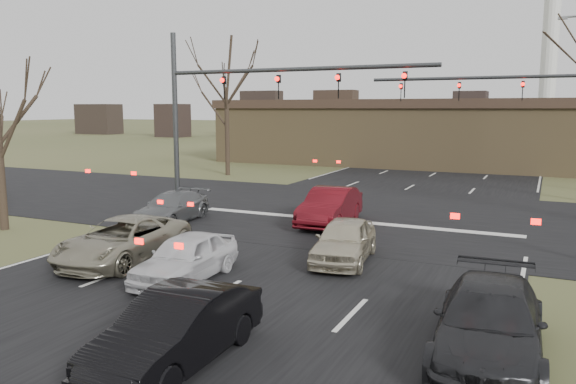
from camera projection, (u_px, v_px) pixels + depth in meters
name	position (u px, v px, depth m)	size (l,w,h in m)	color
ground	(139.00, 338.00, 11.36)	(360.00, 360.00, 0.00)	#454C28
road_main	(481.00, 148.00, 65.12)	(14.00, 300.00, 0.02)	black
road_cross	(363.00, 213.00, 24.80)	(200.00, 14.00, 0.02)	black
building	(477.00, 133.00, 44.18)	(42.40, 10.40, 5.30)	olive
mast_arm_near	(236.00, 98.00, 24.45)	(12.12, 0.24, 8.00)	#383A3D
mast_arm_far	(529.00, 100.00, 28.64)	(11.12, 0.24, 8.00)	#383A3D
tree_left_far	(226.00, 68.00, 38.12)	(5.70, 5.70, 9.50)	black
car_silver_suv	(123.00, 240.00, 16.93)	(2.21, 4.80, 1.33)	gray
car_white_sedan	(186.00, 257.00, 15.07)	(1.52, 3.78, 1.29)	silver
car_black_hatch	(177.00, 329.00, 10.09)	(1.42, 4.06, 1.34)	black
car_charcoal_sedan	(489.00, 323.00, 10.38)	(1.91, 4.70, 1.36)	black
car_grey_ahead	(172.00, 208.00, 22.83)	(1.70, 4.19, 1.22)	slate
car_red_ahead	(330.00, 206.00, 22.38)	(1.55, 4.45, 1.47)	#560C13
car_silver_ahead	(344.00, 240.00, 16.96)	(1.55, 3.86, 1.31)	#C1B89C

